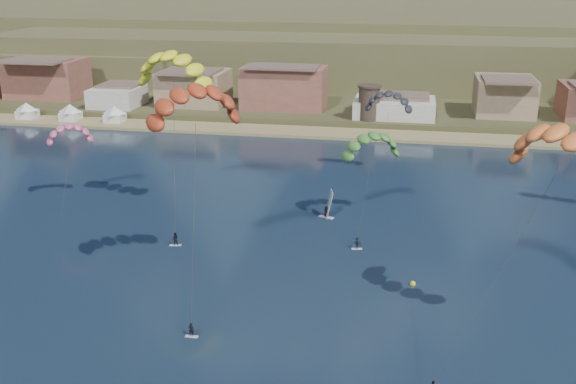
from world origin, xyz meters
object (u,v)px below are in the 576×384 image
(watchtower, at_px, (369,102))
(kitesurfer_green, at_px, (372,142))
(kitesurfer_yellow, at_px, (173,64))
(kitesurfer_red, at_px, (194,98))
(kitesurfer_orange, at_px, (562,142))
(windsurfer, at_px, (327,209))
(buoy, at_px, (413,284))

(watchtower, bearing_deg, kitesurfer_green, -85.75)
(kitesurfer_green, bearing_deg, kitesurfer_yellow, -173.72)
(kitesurfer_red, distance_m, kitesurfer_orange, 39.72)
(kitesurfer_yellow, bearing_deg, watchtower, 69.30)
(watchtower, height_order, windsurfer, watchtower)
(watchtower, xyz_separation_m, windsurfer, (-1.90, -64.22, -4.95))
(kitesurfer_red, relative_size, kitesurfer_green, 1.60)
(watchtower, bearing_deg, kitesurfer_orange, -75.28)
(kitesurfer_orange, bearing_deg, kitesurfer_red, 173.34)
(watchtower, bearing_deg, windsurfer, -91.69)
(kitesurfer_yellow, relative_size, windsurfer, 6.30)
(watchtower, distance_m, buoy, 87.15)
(kitesurfer_orange, height_order, buoy, kitesurfer_orange)
(watchtower, relative_size, kitesurfer_red, 0.31)
(watchtower, distance_m, kitesurfer_orange, 100.73)
(watchtower, height_order, kitesurfer_green, kitesurfer_green)
(kitesurfer_yellow, bearing_deg, kitesurfer_orange, -29.81)
(kitesurfer_red, distance_m, buoy, 35.67)
(kitesurfer_green, relative_size, buoy, 23.17)
(kitesurfer_green, relative_size, windsurfer, 3.84)
(watchtower, xyz_separation_m, kitesurfer_green, (4.74, -63.91, 6.34))
(kitesurfer_green, xyz_separation_m, windsurfer, (-6.64, -0.30, -11.29))
(kitesurfer_red, height_order, kitesurfer_green, kitesurfer_red)
(watchtower, xyz_separation_m, kitesurfer_red, (-14.11, -91.67, 17.60))
(kitesurfer_orange, distance_m, kitesurfer_green, 39.39)
(watchtower, bearing_deg, kitesurfer_yellow, -110.70)
(watchtower, relative_size, buoy, 11.61)
(kitesurfer_red, bearing_deg, kitesurfer_yellow, 114.80)
(watchtower, xyz_separation_m, kitesurfer_yellow, (-25.40, -67.23, 17.85))
(buoy, bearing_deg, kitesurfer_orange, -37.05)
(kitesurfer_yellow, xyz_separation_m, buoy, (37.23, -18.88, -24.09))
(watchtower, distance_m, windsurfer, 64.44)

